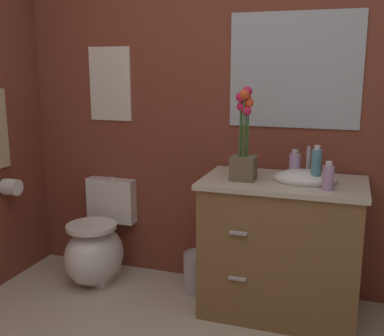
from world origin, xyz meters
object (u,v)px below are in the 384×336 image
(soap_bottle, at_px, (328,177))
(toilet_paper_roll, at_px, (11,187))
(vanity_cabinet, at_px, (281,245))
(flower_vase, at_px, (244,145))
(hand_wash_bottle, at_px, (316,167))
(wall_poster, at_px, (110,84))
(toilet, at_px, (97,247))
(wall_mirror, at_px, (295,71))
(lotion_bottle, at_px, (295,165))
(trash_bin, at_px, (197,272))

(soap_bottle, distance_m, toilet_paper_roll, 2.05)
(vanity_cabinet, relative_size, flower_vase, 1.88)
(hand_wash_bottle, distance_m, wall_poster, 1.55)
(toilet, height_order, wall_mirror, wall_mirror)
(lotion_bottle, bearing_deg, trash_bin, 179.46)
(trash_bin, relative_size, wall_mirror, 0.34)
(toilet, distance_m, wall_poster, 1.14)
(toilet_paper_roll, bearing_deg, vanity_cabinet, 5.41)
(lotion_bottle, xyz_separation_m, toilet_paper_roll, (-1.84, -0.25, -0.23))
(wall_poster, distance_m, wall_mirror, 1.27)
(wall_poster, relative_size, toilet_paper_roll, 4.62)
(trash_bin, bearing_deg, toilet, -175.47)
(toilet, distance_m, trash_bin, 0.72)
(toilet_paper_roll, bearing_deg, wall_mirror, 14.53)
(vanity_cabinet, relative_size, soap_bottle, 6.49)
(hand_wash_bottle, xyz_separation_m, toilet_paper_roll, (-1.97, -0.11, -0.25))
(lotion_bottle, bearing_deg, toilet, -177.79)
(vanity_cabinet, height_order, soap_bottle, vanity_cabinet)
(toilet, relative_size, wall_mirror, 0.86)
(trash_bin, relative_size, toilet_paper_roll, 2.47)
(vanity_cabinet, height_order, hand_wash_bottle, hand_wash_bottle)
(toilet, height_order, trash_bin, toilet)
(hand_wash_bottle, height_order, trash_bin, hand_wash_bottle)
(soap_bottle, bearing_deg, vanity_cabinet, 149.95)
(vanity_cabinet, xyz_separation_m, soap_bottle, (0.25, -0.14, 0.47))
(toilet_paper_roll, bearing_deg, lotion_bottle, 7.65)
(toilet, height_order, soap_bottle, soap_bottle)
(flower_vase, relative_size, hand_wash_bottle, 2.40)
(soap_bottle, xyz_separation_m, wall_poster, (-1.52, 0.44, 0.46))
(vanity_cabinet, xyz_separation_m, wall_poster, (-1.27, 0.29, 0.93))
(soap_bottle, distance_m, hand_wash_bottle, 0.12)
(flower_vase, relative_size, soap_bottle, 3.46)
(wall_poster, bearing_deg, trash_bin, -16.51)
(hand_wash_bottle, xyz_separation_m, wall_poster, (-1.45, 0.35, 0.42))
(soap_bottle, bearing_deg, lotion_bottle, 132.32)
(wall_mirror, bearing_deg, soap_bottle, -60.09)
(toilet, distance_m, wall_mirror, 1.77)
(lotion_bottle, distance_m, wall_poster, 1.41)
(wall_poster, xyz_separation_m, toilet_paper_roll, (-0.52, -0.46, -0.67))
(flower_vase, distance_m, lotion_bottle, 0.34)
(soap_bottle, bearing_deg, trash_bin, 164.28)
(vanity_cabinet, bearing_deg, wall_poster, 166.97)
(toilet, xyz_separation_m, hand_wash_bottle, (1.45, -0.08, 0.69))
(hand_wash_bottle, distance_m, wall_mirror, 0.65)
(flower_vase, height_order, hand_wash_bottle, flower_vase)
(vanity_cabinet, xyz_separation_m, flower_vase, (-0.23, -0.07, 0.61))
(soap_bottle, xyz_separation_m, wall_mirror, (-0.25, 0.44, 0.55))
(toilet_paper_roll, bearing_deg, wall_poster, 41.56)
(vanity_cabinet, distance_m, flower_vase, 0.65)
(lotion_bottle, bearing_deg, toilet_paper_roll, -172.35)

